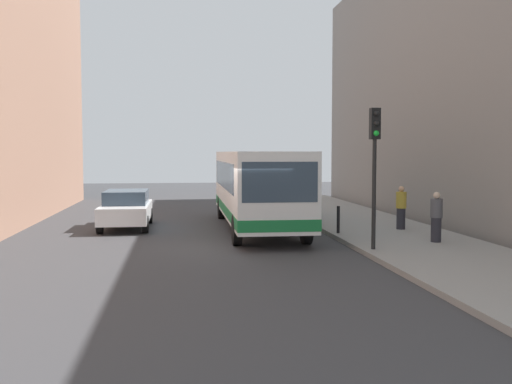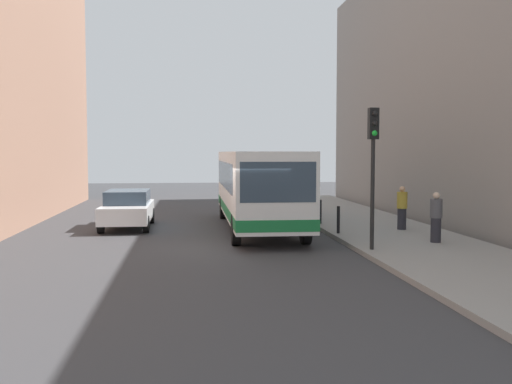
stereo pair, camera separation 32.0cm
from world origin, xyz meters
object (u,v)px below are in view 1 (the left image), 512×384
object	(u,v)px
bus	(256,185)
bollard_mid	(319,212)
bollard_near	(338,220)
pedestrian_near_signal	(436,217)
car_beside_bus	(126,208)
traffic_light	(375,151)
pedestrian_mid_sidewalk	(401,208)

from	to	relation	value
bus	bollard_mid	world-z (taller)	bus
bus	bollard_mid	xyz separation A→B (m)	(2.54, 0.17, -1.10)
bollard_near	pedestrian_near_signal	distance (m)	3.49
pedestrian_near_signal	car_beside_bus	bearing A→B (deg)	-151.95
bus	bollard_mid	size ratio (longest dim) A/B	11.62
car_beside_bus	pedestrian_near_signal	xyz separation A→B (m)	(10.08, -5.96, 0.15)
bollard_mid	pedestrian_near_signal	world-z (taller)	pedestrian_near_signal
bollard_mid	pedestrian_near_signal	xyz separation A→B (m)	(2.51, -5.24, 0.31)
traffic_light	bollard_near	size ratio (longest dim) A/B	4.32
pedestrian_mid_sidewalk	bollard_near	bearing A→B (deg)	34.70
bus	car_beside_bus	bearing A→B (deg)	-9.52
bollard_near	pedestrian_mid_sidewalk	size ratio (longest dim) A/B	0.60
bus	pedestrian_near_signal	distance (m)	7.20
bus	car_beside_bus	distance (m)	5.20
traffic_light	car_beside_bus	bearing A→B (deg)	137.47
bollard_near	bollard_mid	size ratio (longest dim) A/B	1.00
car_beside_bus	pedestrian_near_signal	distance (m)	11.71
bollard_mid	pedestrian_mid_sidewalk	world-z (taller)	pedestrian_mid_sidewalk
bus	pedestrian_near_signal	size ratio (longest dim) A/B	6.97
traffic_light	pedestrian_mid_sidewalk	distance (m)	5.31
car_beside_bus	bollard_mid	distance (m)	7.60
car_beside_bus	bollard_mid	bearing A→B (deg)	174.90
bus	bollard_mid	distance (m)	2.77
car_beside_bus	pedestrian_mid_sidewalk	xyz separation A→B (m)	(10.14, -2.81, 0.15)
bollard_near	bollard_mid	world-z (taller)	same
car_beside_bus	bollard_near	size ratio (longest dim) A/B	4.64
bollard_mid	pedestrian_near_signal	bearing A→B (deg)	-64.42
traffic_light	bollard_mid	world-z (taller)	traffic_light
pedestrian_near_signal	bus	bearing A→B (deg)	-166.50
bollard_mid	pedestrian_near_signal	size ratio (longest dim) A/B	0.60
bus	pedestrian_near_signal	bearing A→B (deg)	135.34
traffic_light	bus	bearing A→B (deg)	113.20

